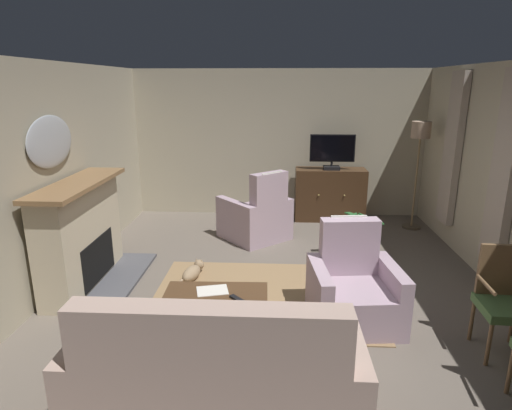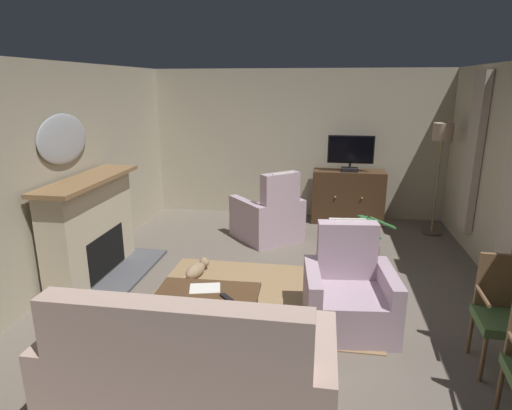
{
  "view_description": "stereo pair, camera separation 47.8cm",
  "coord_description": "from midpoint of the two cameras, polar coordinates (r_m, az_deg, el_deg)",
  "views": [
    {
      "loc": [
        0.0,
        -4.34,
        2.36
      ],
      "look_at": [
        -0.23,
        0.21,
        1.07
      ],
      "focal_mm": 30.22,
      "sensor_mm": 36.0,
      "label": 1
    },
    {
      "loc": [
        0.48,
        -4.29,
        2.36
      ],
      "look_at": [
        -0.23,
        0.21,
        1.07
      ],
      "focal_mm": 30.22,
      "sensor_mm": 36.0,
      "label": 2
    }
  ],
  "objects": [
    {
      "name": "ground_plane",
      "position": [
        4.93,
        -0.19,
        -13.06
      ],
      "size": [
        5.77,
        7.46,
        0.04
      ],
      "primitive_type": "cube",
      "color": "#665B51"
    },
    {
      "name": "wall_back",
      "position": [
        7.87,
        1.22,
        8.1
      ],
      "size": [
        5.77,
        0.1,
        2.61
      ],
      "primitive_type": "cube",
      "color": "#B2A88E",
      "rests_on": "ground_plane"
    },
    {
      "name": "wall_left",
      "position": [
        5.29,
        -30.06,
        2.15
      ],
      "size": [
        0.1,
        7.46,
        2.61
      ],
      "primitive_type": "cube",
      "color": "#B2A88E",
      "rests_on": "ground_plane"
    },
    {
      "name": "curtain_panel_near",
      "position": [
        5.43,
        27.88,
        4.17
      ],
      "size": [
        0.1,
        0.44,
        2.19
      ],
      "primitive_type": "cube",
      "color": "#B2A393"
    },
    {
      "name": "curtain_panel_far",
      "position": [
        6.8,
        22.74,
        6.78
      ],
      "size": [
        0.1,
        0.44,
        2.19
      ],
      "primitive_type": "cube",
      "color": "#B2A393"
    },
    {
      "name": "rug_central",
      "position": [
        5.04,
        -1.8,
        -12.07
      ],
      "size": [
        2.52,
        1.85,
        0.01
      ],
      "primitive_type": "cube",
      "color": "#8E704C",
      "rests_on": "ground_plane"
    },
    {
      "name": "fireplace",
      "position": [
        5.62,
        -24.27,
        -3.89
      ],
      "size": [
        0.84,
        1.76,
        1.28
      ],
      "color": "#4C4C51",
      "rests_on": "ground_plane"
    },
    {
      "name": "wall_mirror_oval",
      "position": [
        5.49,
        -27.91,
        7.41
      ],
      "size": [
        0.06,
        0.98,
        0.59
      ],
      "primitive_type": "ellipsoid",
      "color": "#B2B7BF"
    },
    {
      "name": "tv_cabinet",
      "position": [
        7.72,
        7.98,
        1.22
      ],
      "size": [
        1.22,
        0.49,
        0.92
      ],
      "color": "black",
      "rests_on": "ground_plane"
    },
    {
      "name": "television",
      "position": [
        7.51,
        8.25,
        7.08
      ],
      "size": [
        0.77,
        0.2,
        0.61
      ],
      "color": "black",
      "rests_on": "tv_cabinet"
    },
    {
      "name": "coffee_table",
      "position": [
        4.27,
        -8.74,
        -12.33
      ],
      "size": [
        1.01,
        0.62,
        0.41
      ],
      "color": "#4C331E",
      "rests_on": "ground_plane"
    },
    {
      "name": "tv_remote",
      "position": [
        4.14,
        -5.99,
        -12.33
      ],
      "size": [
        0.15,
        0.16,
        0.02
      ],
      "primitive_type": "cube",
      "rotation": [
        0.0,
        0.0,
        2.34
      ],
      "color": "black",
      "rests_on": "coffee_table"
    },
    {
      "name": "folded_newspaper",
      "position": [
        4.33,
        -9.07,
        -11.19
      ],
      "size": [
        0.34,
        0.29,
        0.01
      ],
      "primitive_type": "cube",
      "rotation": [
        0.0,
        0.0,
        0.24
      ],
      "color": "silver",
      "rests_on": "coffee_table"
    },
    {
      "name": "sofa_floral",
      "position": [
        3.36,
        -9.64,
        -21.61
      ],
      "size": [
        2.08,
        0.91,
        1.05
      ],
      "color": "#BC9E8E",
      "rests_on": "ground_plane"
    },
    {
      "name": "armchair_by_fireplace",
      "position": [
        6.71,
        -2.01,
        -1.69
      ],
      "size": [
        1.23,
        1.23,
        1.12
      ],
      "color": "#AD93A3",
      "rests_on": "ground_plane"
    },
    {
      "name": "armchair_in_far_corner",
      "position": [
        4.52,
        9.74,
        -11.25
      ],
      "size": [
        0.94,
        0.89,
        1.03
      ],
      "color": "#AD93A3",
      "rests_on": "ground_plane"
    },
    {
      "name": "side_chair_beside_plant",
      "position": [
        4.38,
        27.21,
        -11.0
      ],
      "size": [
        0.45,
        0.47,
        0.97
      ],
      "color": "#4C703D",
      "rests_on": "ground_plane"
    },
    {
      "name": "potted_plant_leafy_by_curtain",
      "position": [
        6.22,
        10.94,
        -5.22
      ],
      "size": [
        0.82,
        0.89,
        0.63
      ],
      "color": "#99664C",
      "rests_on": "ground_plane"
    },
    {
      "name": "cat",
      "position": [
        5.53,
        -10.94,
        -8.78
      ],
      "size": [
        0.29,
        0.66,
        0.19
      ],
      "color": "#937A5B",
      "rests_on": "ground_plane"
    },
    {
      "name": "floor_lamp",
      "position": [
        7.38,
        19.09,
        7.46
      ],
      "size": [
        0.3,
        0.3,
        1.78
      ],
      "color": "#4C4233",
      "rests_on": "ground_plane"
    }
  ]
}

